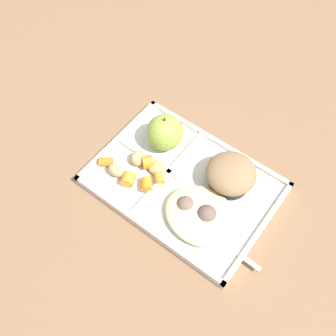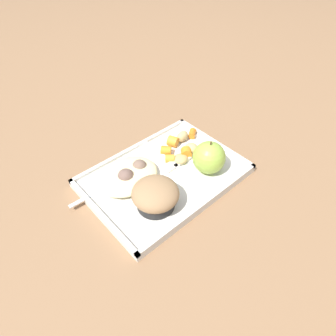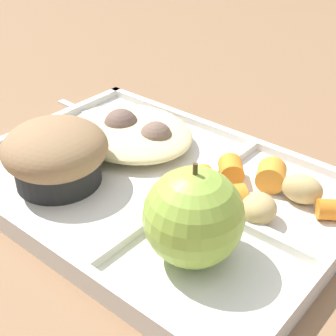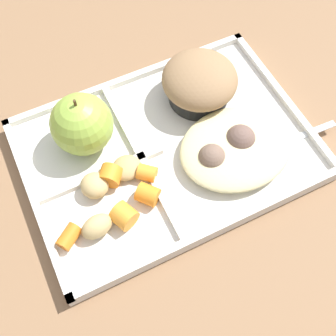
% 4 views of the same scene
% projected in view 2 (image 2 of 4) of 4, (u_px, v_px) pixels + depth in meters
% --- Properties ---
extents(ground, '(6.00, 6.00, 0.00)m').
position_uv_depth(ground, '(165.00, 179.00, 0.71)').
color(ground, '#846042').
extents(lunch_tray, '(0.36, 0.26, 0.02)m').
position_uv_depth(lunch_tray, '(165.00, 176.00, 0.70)').
color(lunch_tray, silver).
rests_on(lunch_tray, ground).
extents(green_apple, '(0.08, 0.08, 0.09)m').
position_uv_depth(green_apple, '(209.00, 158.00, 0.68)').
color(green_apple, '#93B742').
rests_on(green_apple, lunch_tray).
extents(bran_muffin, '(0.10, 0.10, 0.06)m').
position_uv_depth(bran_muffin, '(155.00, 195.00, 0.61)').
color(bran_muffin, black).
rests_on(bran_muffin, lunch_tray).
extents(carrot_slice_diagonal, '(0.03, 0.03, 0.02)m').
position_uv_depth(carrot_slice_diagonal, '(170.00, 158.00, 0.72)').
color(carrot_slice_diagonal, orange).
rests_on(carrot_slice_diagonal, lunch_tray).
extents(carrot_slice_edge, '(0.03, 0.03, 0.02)m').
position_uv_depth(carrot_slice_edge, '(192.00, 134.00, 0.80)').
color(carrot_slice_edge, orange).
rests_on(carrot_slice_edge, lunch_tray).
extents(carrot_slice_back, '(0.03, 0.03, 0.02)m').
position_uv_depth(carrot_slice_back, '(166.00, 150.00, 0.74)').
color(carrot_slice_back, orange).
rests_on(carrot_slice_back, lunch_tray).
extents(carrot_slice_center, '(0.03, 0.03, 0.03)m').
position_uv_depth(carrot_slice_center, '(173.00, 141.00, 0.76)').
color(carrot_slice_center, orange).
rests_on(carrot_slice_center, lunch_tray).
extents(carrot_slice_small, '(0.03, 0.03, 0.03)m').
position_uv_depth(carrot_slice_small, '(186.00, 153.00, 0.73)').
color(carrot_slice_small, orange).
rests_on(carrot_slice_small, lunch_tray).
extents(potato_chunk_large, '(0.04, 0.03, 0.03)m').
position_uv_depth(potato_chunk_large, '(182.00, 136.00, 0.78)').
color(potato_chunk_large, tan).
rests_on(potato_chunk_large, lunch_tray).
extents(potato_chunk_browned, '(0.04, 0.04, 0.03)m').
position_uv_depth(potato_chunk_browned, '(191.00, 148.00, 0.75)').
color(potato_chunk_browned, tan).
rests_on(potato_chunk_browned, lunch_tray).
extents(potato_chunk_golden, '(0.04, 0.04, 0.02)m').
position_uv_depth(potato_chunk_golden, '(181.00, 159.00, 0.72)').
color(potato_chunk_golden, tan).
rests_on(potato_chunk_golden, lunch_tray).
extents(egg_noodle_pile, '(0.14, 0.12, 0.03)m').
position_uv_depth(egg_noodle_pile, '(128.00, 176.00, 0.68)').
color(egg_noodle_pile, beige).
rests_on(egg_noodle_pile, lunch_tray).
extents(meatball_back, '(0.03, 0.03, 0.03)m').
position_uv_depth(meatball_back, '(141.00, 169.00, 0.69)').
color(meatball_back, brown).
rests_on(meatball_back, lunch_tray).
extents(meatball_side, '(0.04, 0.04, 0.04)m').
position_uv_depth(meatball_side, '(126.00, 177.00, 0.66)').
color(meatball_side, brown).
rests_on(meatball_side, lunch_tray).
extents(meatball_front, '(0.04, 0.04, 0.04)m').
position_uv_depth(meatball_front, '(140.00, 167.00, 0.69)').
color(meatball_front, '#755B4C').
rests_on(meatball_front, lunch_tray).
extents(plastic_fork, '(0.14, 0.02, 0.00)m').
position_uv_depth(plastic_fork, '(103.00, 189.00, 0.66)').
color(plastic_fork, silver).
rests_on(plastic_fork, lunch_tray).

